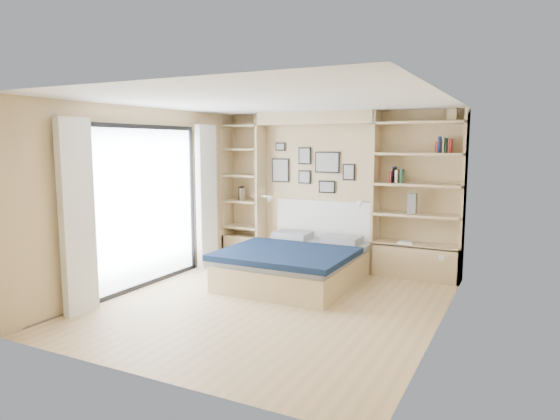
% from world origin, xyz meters
% --- Properties ---
extents(ground, '(4.50, 4.50, 0.00)m').
position_xyz_m(ground, '(0.00, 0.00, 0.00)').
color(ground, '#DEB680').
rests_on(ground, ground).
extents(room_shell, '(4.50, 4.50, 4.50)m').
position_xyz_m(room_shell, '(-0.39, 1.52, 1.08)').
color(room_shell, tan).
rests_on(room_shell, ground).
extents(bed, '(1.77, 2.26, 1.07)m').
position_xyz_m(bed, '(-0.15, 1.08, 0.28)').
color(bed, '#D8B985').
rests_on(bed, ground).
extents(photo_gallery, '(1.48, 0.02, 0.82)m').
position_xyz_m(photo_gallery, '(-0.45, 2.22, 1.60)').
color(photo_gallery, black).
rests_on(photo_gallery, ground).
extents(reading_lamps, '(1.92, 0.12, 0.15)m').
position_xyz_m(reading_lamps, '(-0.30, 2.00, 1.10)').
color(reading_lamps, silver).
rests_on(reading_lamps, ground).
extents(shelf_decor, '(3.58, 0.23, 2.03)m').
position_xyz_m(shelf_decor, '(1.17, 2.07, 1.70)').
color(shelf_decor, '#A21915').
rests_on(shelf_decor, ground).
extents(deck, '(3.20, 4.00, 0.05)m').
position_xyz_m(deck, '(-3.60, 0.00, 0.00)').
color(deck, '#665D4B').
rests_on(deck, ground).
extents(deck_chair, '(0.52, 0.74, 0.68)m').
position_xyz_m(deck_chair, '(-3.60, 1.16, 0.32)').
color(deck_chair, tan).
rests_on(deck_chair, ground).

